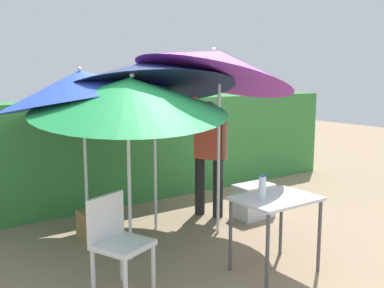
% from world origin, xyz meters
% --- Properties ---
extents(ground_plane, '(24.00, 24.00, 0.00)m').
position_xyz_m(ground_plane, '(0.00, 0.00, 0.00)').
color(ground_plane, '#9E8466').
extents(hedge_row, '(8.00, 0.70, 1.59)m').
position_xyz_m(hedge_row, '(0.00, 2.01, 0.79)').
color(hedge_row, '#38843D').
rests_on(hedge_row, ground_plane).
extents(umbrella_rainbow, '(2.14, 2.11, 2.44)m').
position_xyz_m(umbrella_rainbow, '(-0.44, 0.56, 1.95)').
color(umbrella_rainbow, silver).
rests_on(umbrella_rainbow, ground_plane).
extents(umbrella_orange, '(2.05, 2.03, 2.24)m').
position_xyz_m(umbrella_orange, '(-1.25, 0.73, 1.83)').
color(umbrella_orange, silver).
rests_on(umbrella_orange, ground_plane).
extents(umbrella_yellow, '(2.06, 2.06, 2.13)m').
position_xyz_m(umbrella_yellow, '(-1.07, -0.13, 1.76)').
color(umbrella_yellow, silver).
rests_on(umbrella_yellow, ground_plane).
extents(umbrella_navy, '(1.95, 1.93, 2.53)m').
position_xyz_m(umbrella_navy, '(0.17, 0.03, 2.08)').
color(umbrella_navy, silver).
rests_on(umbrella_navy, ground_plane).
extents(person_vendor, '(0.36, 0.53, 1.88)m').
position_xyz_m(person_vendor, '(0.49, 0.59, 0.93)').
color(person_vendor, black).
rests_on(person_vendor, ground_plane).
extents(chair_plastic, '(0.57, 0.57, 0.89)m').
position_xyz_m(chair_plastic, '(-1.53, -0.69, 0.51)').
color(chair_plastic, silver).
rests_on(chair_plastic, ground_plane).
extents(cooler_box, '(0.53, 0.35, 0.46)m').
position_xyz_m(cooler_box, '(0.96, 0.17, 0.23)').
color(cooler_box, silver).
rests_on(cooler_box, ground_plane).
extents(crate_cardboard, '(0.43, 0.35, 0.33)m').
position_xyz_m(crate_cardboard, '(-1.12, 0.70, 0.17)').
color(crate_cardboard, '#9E7A4C').
rests_on(crate_cardboard, ground_plane).
extents(folding_table, '(0.80, 0.60, 0.77)m').
position_xyz_m(folding_table, '(-0.04, -1.20, 0.67)').
color(folding_table, '#4C4C51').
rests_on(folding_table, ground_plane).
extents(bottle_water, '(0.07, 0.07, 0.24)m').
position_xyz_m(bottle_water, '(-0.20, -1.17, 0.88)').
color(bottle_water, silver).
rests_on(bottle_water, folding_table).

